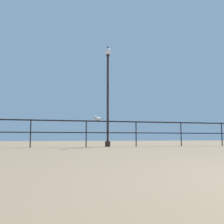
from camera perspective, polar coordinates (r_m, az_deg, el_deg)
name	(u,v)px	position (r m, az deg, el deg)	size (l,w,h in m)	color
pier_railing	(112,127)	(10.69, -0.04, -3.41)	(23.32, 0.05, 1.05)	black
lamppost_center	(108,88)	(11.03, -0.93, 5.28)	(0.28, 0.28, 4.27)	black
seagull_on_rail	(97,118)	(10.56, -3.20, -1.40)	(0.43, 0.18, 0.20)	silver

